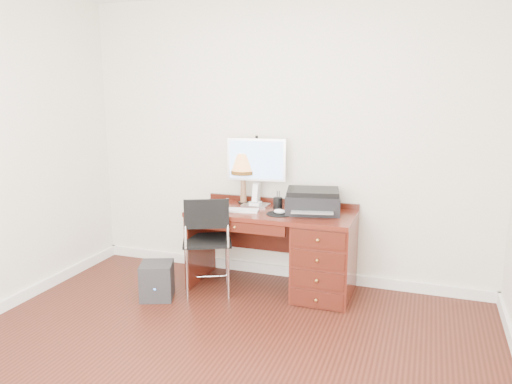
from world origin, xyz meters
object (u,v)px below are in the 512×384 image
at_px(chair, 204,235).
at_px(equipment_box, 157,281).
at_px(leg_lamp, 243,167).
at_px(monitor, 257,163).
at_px(phone, 255,200).
at_px(printer, 313,201).
at_px(desk, 306,250).

height_order(chair, equipment_box, chair).
height_order(leg_lamp, chair, leg_lamp).
bearing_deg(monitor, phone, -92.22).
bearing_deg(monitor, printer, -17.25).
bearing_deg(printer, monitor, 157.89).
xyz_separation_m(desk, leg_lamp, (-0.67, 0.19, 0.70)).
distance_m(monitor, leg_lamp, 0.15).
distance_m(monitor, printer, 0.65).
bearing_deg(chair, printer, -1.30).
relative_size(printer, equipment_box, 1.68).
height_order(printer, phone, printer).
bearing_deg(phone, leg_lamp, 153.27).
distance_m(desk, equipment_box, 1.37).
height_order(monitor, chair, monitor).
relative_size(monitor, chair, 0.70).
bearing_deg(leg_lamp, printer, -9.32).
distance_m(phone, equipment_box, 1.17).
height_order(desk, equipment_box, desk).
relative_size(printer, chair, 0.59).
distance_m(chair, equipment_box, 0.58).
xyz_separation_m(desk, monitor, (-0.53, 0.17, 0.74)).
bearing_deg(monitor, equipment_box, -140.75).
bearing_deg(phone, equipment_box, -136.28).
relative_size(phone, chair, 0.23).
height_order(monitor, printer, monitor).
bearing_deg(printer, desk, -130.66).
distance_m(monitor, chair, 0.85).
bearing_deg(chair, leg_lamp, 44.69).
bearing_deg(printer, leg_lamp, 158.72).
xyz_separation_m(printer, equipment_box, (-1.26, -0.63, -0.69)).
bearing_deg(desk, equipment_box, -155.50).
bearing_deg(leg_lamp, equipment_box, -126.51).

